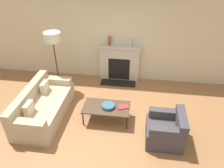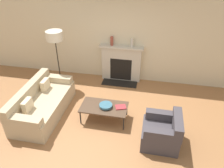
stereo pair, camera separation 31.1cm
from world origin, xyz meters
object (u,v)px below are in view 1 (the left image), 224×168
Objects in this scene: fireplace at (119,64)px; coffee_table at (106,108)px; armchair_near at (166,130)px; bowl at (108,106)px; mantel_vase_center_left at (130,42)px; floor_lamp at (53,41)px; couch at (43,106)px; book at (123,107)px; mantel_vase_left at (110,41)px.

coffee_table is at bearing -92.41° from fireplace.
armchair_near reaches higher than bowl.
armchair_near is 3.21× the size of mantel_vase_center_left.
floor_lamp is (-1.74, 1.31, 1.05)m from bowl.
couch is 6.68× the size of book.
fireplace is 4.23× the size of bowl.
armchair_near is 0.70× the size of coffee_table.
fireplace is at bearing -2.63° from mantel_vase_left.
fireplace is at bearing 79.40° from book.
mantel_vase_center_left is at bearing 79.26° from coffee_table.
couch is at bearing 164.03° from book.
couch reaches higher than bowl.
book is (-1.01, 0.55, 0.11)m from armchair_near.
book is at bearing -89.53° from mantel_vase_center_left.
book is 2.28m from mantel_vase_left.
coffee_table is 2.26m from mantel_vase_left.
armchair_near is 3.19m from mantel_vase_left.
armchair_near is at bearing -97.89° from couch.
mantel_vase_left reaches higher than fireplace.
book is at bearing -86.24° from couch.
floor_lamp is 7.04× the size of mantel_vase_center_left.
bowl is 2.25m from mantel_vase_center_left.
armchair_near is 2.92m from mantel_vase_center_left.
couch is 1.77× the size of coffee_table.
couch is 1.67m from bowl.
floor_lamp reaches higher than bowl.
bowl is at bearing -36.91° from floor_lamp.
book is (0.40, 0.05, 0.04)m from coffee_table.
fireplace reaches higher than couch.
floor_lamp is at bearing 3.49° from couch.
mantel_vase_center_left is (0.34, 2.05, 0.84)m from bowl.
floor_lamp is 6.40× the size of mantel_vase_left.
bowl is (0.04, -0.01, 0.07)m from coffee_table.
armchair_near is at bearing -57.28° from mantel_vase_left.
fireplace is 1.18× the size of coffee_table.
coffee_table is 0.41m from book.
fireplace is at bearing 87.59° from coffee_table.
armchair_near is (3.03, -0.42, 0.01)m from couch.
coffee_table is at bearing 166.89° from book.
coffee_table is 3.57× the size of bowl.
mantel_vase_center_left is (-1.03, 2.55, 0.98)m from armchair_near.
fireplace is 2.73m from couch.
mantel_vase_left is (-0.22, 2.05, 0.93)m from coffee_table.
bowl is 0.37m from book.
fireplace is 0.78m from mantel_vase_center_left.
couch is at bearing -123.11° from mantel_vase_left.
fireplace reaches higher than book.
mantel_vase_left is at bearing -33.11° from couch.
book is 2.18m from mantel_vase_center_left.
armchair_near is 2.64× the size of book.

